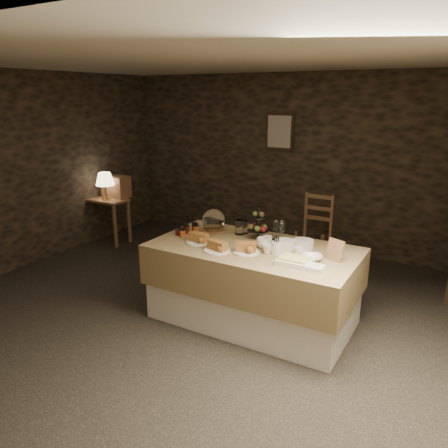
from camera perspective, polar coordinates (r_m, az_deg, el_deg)
The scene contains 27 objects.
ground_plane at distance 5.00m, azimuth -3.21°, elevation -10.60°, with size 5.50×5.00×0.01m, color black.
room_shell at distance 4.51m, azimuth -3.53°, elevation 7.37°, with size 5.52×5.02×2.60m.
buffet_table at distance 4.51m, azimuth 3.81°, elevation -7.13°, with size 2.06×1.09×0.81m.
console_table at distance 7.16m, azimuth -15.03°, elevation 2.19°, with size 0.66×0.38×0.71m.
table_lamp at distance 6.99m, azimuth -15.31°, elevation 5.65°, with size 0.29×0.29×0.43m.
wine_rack at distance 7.18m, azimuth -13.92°, elevation 4.77°, with size 0.42×0.26×0.34m, color #8C5F3C.
chair at distance 6.31m, azimuth 11.81°, elevation -0.98°, with size 0.44×0.42×0.73m.
framed_picture at distance 6.72m, azimuth 7.30°, elevation 11.88°, with size 0.45×0.04×0.55m.
plate_stack_a at distance 4.32m, azimuth 7.93°, elevation -2.73°, with size 0.19×0.19×0.10m, color white.
plate_stack_b at distance 4.40m, azimuth 10.32°, elevation -2.58°, with size 0.20×0.20×0.09m, color white.
cutlery_holder at distance 4.20m, azimuth 6.87°, elevation -3.12°, with size 0.10×0.10×0.12m, color white.
cup_a at distance 4.34m, azimuth 5.08°, elevation -2.48°, with size 0.13×0.13×0.10m, color white.
cup_b at distance 4.20m, azimuth 5.68°, elevation -3.25°, with size 0.10×0.10×0.09m, color white.
mug_c at distance 4.43m, azimuth 5.69°, elevation -2.18°, with size 0.09×0.09×0.10m, color white.
mug_d at distance 4.18m, azimuth 9.62°, elevation -3.56°, with size 0.08×0.08×0.09m, color white.
bowl at distance 4.10m, azimuth 11.38°, elevation -4.33°, with size 0.19×0.19×0.05m, color white.
cake_dome at distance 4.86m, azimuth -1.36°, elevation 0.30°, with size 0.26×0.26×0.26m.
fruit_stand at distance 4.61m, azimuth 4.48°, elevation -0.34°, with size 0.23×0.23×0.32m.
bread_platter_left at distance 4.49m, azimuth -3.32°, elevation -1.97°, with size 0.26×0.26×0.11m.
bread_platter_center at distance 4.25m, azimuth -0.86°, elevation -3.05°, with size 0.26×0.26×0.11m.
bread_platter_right at distance 4.21m, azimuth 2.90°, elevation -3.23°, with size 0.26×0.26×0.11m.
jam_jars at distance 4.81m, azimuth -4.83°, elevation -0.77°, with size 0.20×0.32×0.07m.
tart_dish at distance 3.97m, azimuth 9.19°, elevation -4.81°, with size 0.30×0.22×0.07m.
square_dish at distance 3.87m, azimuth 11.92°, elevation -5.68°, with size 0.14×0.14×0.04m, color white.
menu_frame at distance 4.12m, azimuth 14.27°, elevation -3.45°, with size 0.17×0.02×0.22m, color #8C5F3C.
storage_jar_a at distance 4.75m, azimuth 2.06°, elevation -0.41°, with size 0.10×0.10×0.16m, color white.
storage_jar_b at distance 4.79m, azimuth 2.74°, elevation -0.39°, with size 0.09×0.09×0.14m, color white.
Camera 1 is at (2.47, -3.70, 2.27)m, focal length 35.00 mm.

